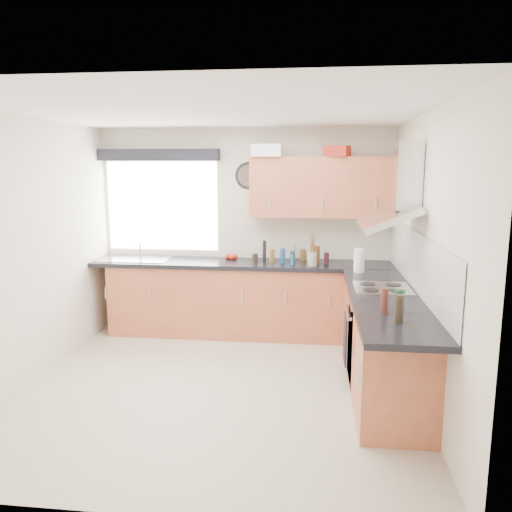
# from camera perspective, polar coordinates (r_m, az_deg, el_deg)

# --- Properties ---
(ground_plane) EXTENTS (3.60, 3.60, 0.00)m
(ground_plane) POSITION_cam_1_polar(r_m,az_deg,el_deg) (4.86, -4.22, -14.61)
(ground_plane) COLOR beige
(ceiling) EXTENTS (3.60, 3.60, 0.02)m
(ceiling) POSITION_cam_1_polar(r_m,az_deg,el_deg) (4.44, -4.65, 16.16)
(ceiling) COLOR white
(ceiling) RESTS_ON wall_back
(wall_back) EXTENTS (3.60, 0.02, 2.50)m
(wall_back) POSITION_cam_1_polar(r_m,az_deg,el_deg) (6.24, -1.28, 2.92)
(wall_back) COLOR silver
(wall_back) RESTS_ON ground_plane
(wall_front) EXTENTS (3.60, 0.02, 2.50)m
(wall_front) POSITION_cam_1_polar(r_m,az_deg,el_deg) (2.78, -11.54, -6.34)
(wall_front) COLOR silver
(wall_front) RESTS_ON ground_plane
(wall_left) EXTENTS (0.02, 3.60, 2.50)m
(wall_left) POSITION_cam_1_polar(r_m,az_deg,el_deg) (5.14, -24.54, 0.46)
(wall_left) COLOR silver
(wall_left) RESTS_ON ground_plane
(wall_right) EXTENTS (0.02, 3.60, 2.50)m
(wall_right) POSITION_cam_1_polar(r_m,az_deg,el_deg) (4.50, 18.68, -0.39)
(wall_right) COLOR silver
(wall_right) RESTS_ON ground_plane
(window) EXTENTS (1.40, 0.02, 1.10)m
(window) POSITION_cam_1_polar(r_m,az_deg,el_deg) (6.43, -10.66, 5.64)
(window) COLOR white
(window) RESTS_ON wall_back
(window_blind) EXTENTS (1.50, 0.18, 0.14)m
(window_blind) POSITION_cam_1_polar(r_m,az_deg,el_deg) (6.33, -11.09, 11.27)
(window_blind) COLOR black
(window_blind) RESTS_ON wall_back
(splashback) EXTENTS (0.01, 3.00, 0.54)m
(splashback) POSITION_cam_1_polar(r_m,az_deg,el_deg) (4.80, 17.78, -0.57)
(splashback) COLOR white
(splashback) RESTS_ON wall_right
(base_cab_back) EXTENTS (3.00, 0.58, 0.86)m
(base_cab_back) POSITION_cam_1_polar(r_m,az_deg,el_deg) (6.13, -2.55, -5.04)
(base_cab_back) COLOR #AA5638
(base_cab_back) RESTS_ON ground_plane
(base_cab_corner) EXTENTS (0.60, 0.60, 0.86)m
(base_cab_corner) POSITION_cam_1_polar(r_m,az_deg,el_deg) (6.08, 12.56, -5.40)
(base_cab_corner) COLOR #AA5638
(base_cab_corner) RESTS_ON ground_plane
(base_cab_right) EXTENTS (0.58, 2.10, 0.86)m
(base_cab_right) POSITION_cam_1_polar(r_m,az_deg,el_deg) (4.80, 14.32, -9.66)
(base_cab_right) COLOR #AA5638
(base_cab_right) RESTS_ON ground_plane
(worktop_back) EXTENTS (3.60, 0.62, 0.05)m
(worktop_back) POSITION_cam_1_polar(r_m,az_deg,el_deg) (6.00, -1.66, -0.90)
(worktop_back) COLOR black
(worktop_back) RESTS_ON base_cab_back
(worktop_right) EXTENTS (0.62, 2.42, 0.05)m
(worktop_right) POSITION_cam_1_polar(r_m,az_deg,el_deg) (4.53, 14.69, -4.87)
(worktop_right) COLOR black
(worktop_right) RESTS_ON base_cab_right
(sink) EXTENTS (0.84, 0.46, 0.10)m
(sink) POSITION_cam_1_polar(r_m,az_deg,el_deg) (6.32, -13.68, -0.03)
(sink) COLOR beige
(sink) RESTS_ON worktop_back
(oven) EXTENTS (0.56, 0.58, 0.85)m
(oven) POSITION_cam_1_polar(r_m,az_deg,el_deg) (4.94, 13.97, -9.14)
(oven) COLOR black
(oven) RESTS_ON ground_plane
(hob_plate) EXTENTS (0.52, 0.52, 0.01)m
(hob_plate) POSITION_cam_1_polar(r_m,az_deg,el_deg) (4.81, 14.22, -3.59)
(hob_plate) COLOR beige
(hob_plate) RESTS_ON worktop_right
(extractor_hood) EXTENTS (0.52, 0.78, 0.66)m
(extractor_hood) POSITION_cam_1_polar(r_m,az_deg,el_deg) (4.70, 15.88, 6.56)
(extractor_hood) COLOR beige
(extractor_hood) RESTS_ON wall_right
(upper_cabinets) EXTENTS (1.70, 0.35, 0.70)m
(upper_cabinets) POSITION_cam_1_polar(r_m,az_deg,el_deg) (5.96, 7.63, 7.80)
(upper_cabinets) COLOR #AA5638
(upper_cabinets) RESTS_ON wall_back
(washing_machine) EXTENTS (0.61, 0.60, 0.83)m
(washing_machine) POSITION_cam_1_polar(r_m,az_deg,el_deg) (6.20, -5.24, -5.07)
(washing_machine) COLOR white
(washing_machine) RESTS_ON ground_plane
(wall_clock) EXTENTS (0.33, 0.04, 0.33)m
(wall_clock) POSITION_cam_1_polar(r_m,az_deg,el_deg) (6.17, -0.86, 9.16)
(wall_clock) COLOR black
(wall_clock) RESTS_ON wall_back
(casserole) EXTENTS (0.35, 0.26, 0.14)m
(casserole) POSITION_cam_1_polar(r_m,az_deg,el_deg) (5.88, 1.26, 11.96)
(casserole) COLOR white
(casserole) RESTS_ON upper_cabinets
(storage_box) EXTENTS (0.32, 0.29, 0.12)m
(storage_box) POSITION_cam_1_polar(r_m,az_deg,el_deg) (5.86, 9.26, 11.74)
(storage_box) COLOR maroon
(storage_box) RESTS_ON upper_cabinets
(utensil_pot) EXTENTS (0.12, 0.12, 0.15)m
(utensil_pot) POSITION_cam_1_polar(r_m,az_deg,el_deg) (5.78, 6.45, -0.37)
(utensil_pot) COLOR gray
(utensil_pot) RESTS_ON worktop_back
(kitchen_roll) EXTENTS (0.13, 0.13, 0.26)m
(kitchen_roll) POSITION_cam_1_polar(r_m,az_deg,el_deg) (5.50, 11.71, -0.50)
(kitchen_roll) COLOR white
(kitchen_roll) RESTS_ON worktop_right
(tomato_cluster) EXTENTS (0.17, 0.17, 0.06)m
(tomato_cluster) POSITION_cam_1_polar(r_m,az_deg,el_deg) (6.16, -2.87, -0.08)
(tomato_cluster) COLOR #A81A0D
(tomato_cluster) RESTS_ON worktop_back
(jar_0) EXTENTS (0.04, 0.04, 0.26)m
(jar_0) POSITION_cam_1_polar(r_m,az_deg,el_deg) (5.99, 0.96, 0.57)
(jar_0) COLOR black
(jar_0) RESTS_ON worktop_back
(jar_1) EXTENTS (0.07, 0.07, 0.10)m
(jar_1) POSITION_cam_1_polar(r_m,az_deg,el_deg) (5.98, -0.11, -0.20)
(jar_1) COLOR black
(jar_1) RESTS_ON worktop_back
(jar_2) EXTENTS (0.06, 0.06, 0.18)m
(jar_2) POSITION_cam_1_polar(r_m,az_deg,el_deg) (5.92, 3.05, 0.05)
(jar_2) COLOR navy
(jar_2) RESTS_ON worktop_back
(jar_3) EXTENTS (0.04, 0.04, 0.22)m
(jar_3) POSITION_cam_1_polar(r_m,az_deg,el_deg) (6.09, 4.32, 0.50)
(jar_3) COLOR #A79D8E
(jar_3) RESTS_ON worktop_back
(jar_4) EXTENTS (0.06, 0.06, 0.16)m
(jar_4) POSITION_cam_1_polar(r_m,az_deg,el_deg) (5.93, 1.81, 0.01)
(jar_4) COLOR brown
(jar_4) RESTS_ON worktop_back
(jar_5) EXTENTS (0.06, 0.06, 0.13)m
(jar_5) POSITION_cam_1_polar(r_m,az_deg,el_deg) (5.99, 4.18, -0.05)
(jar_5) COLOR navy
(jar_5) RESTS_ON worktop_back
(jar_6) EXTENTS (0.07, 0.07, 0.12)m
(jar_6) POSITION_cam_1_polar(r_m,az_deg,el_deg) (5.97, 6.42, -0.17)
(jar_6) COLOR brown
(jar_6) RESTS_ON worktop_back
(jar_7) EXTENTS (0.04, 0.04, 0.12)m
(jar_7) POSITION_cam_1_polar(r_m,az_deg,el_deg) (5.82, 4.15, -0.43)
(jar_7) COLOR #1C5F8A
(jar_7) RESTS_ON worktop_back
(jar_8) EXTENTS (0.06, 0.06, 0.14)m
(jar_8) POSITION_cam_1_polar(r_m,az_deg,el_deg) (5.89, 8.07, -0.27)
(jar_8) COLOR #371319
(jar_8) RESTS_ON worktop_back
(jar_9) EXTENTS (0.07, 0.07, 0.13)m
(jar_9) POSITION_cam_1_polar(r_m,az_deg,el_deg) (6.10, 5.41, 0.12)
(jar_9) COLOR brown
(jar_9) RESTS_ON worktop_back
(jar_10) EXTENTS (0.07, 0.07, 0.22)m
(jar_10) POSITION_cam_1_polar(r_m,az_deg,el_deg) (5.85, 6.94, 0.08)
(jar_10) COLOR brown
(jar_10) RESTS_ON worktop_back
(bottle_0) EXTENTS (0.06, 0.06, 0.21)m
(bottle_0) POSITION_cam_1_polar(r_m,az_deg,el_deg) (3.79, 16.06, -5.81)
(bottle_0) COLOR black
(bottle_0) RESTS_ON worktop_right
(bottle_1) EXTENTS (0.07, 0.07, 0.19)m
(bottle_1) POSITION_cam_1_polar(r_m,az_deg,el_deg) (4.05, 16.09, -4.95)
(bottle_1) COLOR #1A4922
(bottle_1) RESTS_ON worktop_right
(bottle_2) EXTENTS (0.06, 0.06, 0.20)m
(bottle_2) POSITION_cam_1_polar(r_m,az_deg,el_deg) (4.00, 14.46, -4.99)
(bottle_2) COLOR #51231D
(bottle_2) RESTS_ON worktop_right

